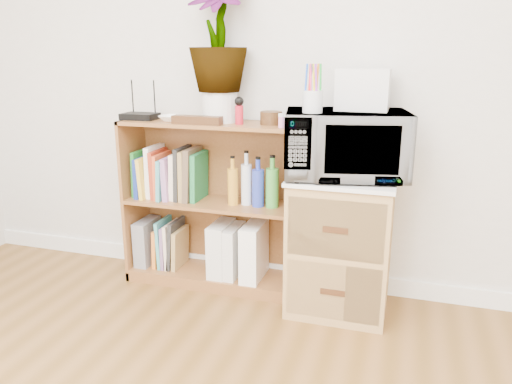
% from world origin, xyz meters
% --- Properties ---
extents(skirting_board, '(4.00, 0.02, 0.10)m').
position_xyz_m(skirting_board, '(0.00, 2.24, 0.05)').
color(skirting_board, white).
rests_on(skirting_board, ground).
extents(bookshelf, '(1.00, 0.30, 0.95)m').
position_xyz_m(bookshelf, '(-0.35, 2.10, 0.47)').
color(bookshelf, brown).
rests_on(bookshelf, ground).
extents(wicker_unit, '(0.50, 0.45, 0.70)m').
position_xyz_m(wicker_unit, '(0.40, 2.02, 0.35)').
color(wicker_unit, '#9E7542').
rests_on(wicker_unit, ground).
extents(microwave, '(0.65, 0.51, 0.32)m').
position_xyz_m(microwave, '(0.40, 2.02, 0.88)').
color(microwave, silver).
rests_on(microwave, wicker_unit).
extents(pen_cup, '(0.09, 0.09, 0.10)m').
position_xyz_m(pen_cup, '(0.25, 1.90, 1.09)').
color(pen_cup, silver).
rests_on(pen_cup, microwave).
extents(small_appliance, '(0.25, 0.21, 0.20)m').
position_xyz_m(small_appliance, '(0.46, 2.09, 1.14)').
color(small_appliance, silver).
rests_on(small_appliance, microwave).
extents(router, '(0.19, 0.13, 0.04)m').
position_xyz_m(router, '(-0.76, 2.08, 0.97)').
color(router, black).
rests_on(router, bookshelf).
extents(white_bowl, '(0.13, 0.13, 0.03)m').
position_xyz_m(white_bowl, '(-0.56, 2.07, 0.97)').
color(white_bowl, white).
rests_on(white_bowl, bookshelf).
extents(plant_pot, '(0.19, 0.19, 0.16)m').
position_xyz_m(plant_pot, '(-0.30, 2.12, 1.03)').
color(plant_pot, silver).
rests_on(plant_pot, bookshelf).
extents(potted_plant, '(0.32, 0.32, 0.57)m').
position_xyz_m(potted_plant, '(-0.30, 2.12, 1.40)').
color(potted_plant, '#317C39').
rests_on(potted_plant, plant_pot).
extents(trinket_box, '(0.27, 0.07, 0.04)m').
position_xyz_m(trinket_box, '(-0.38, 2.00, 0.97)').
color(trinket_box, '#341F0E').
rests_on(trinket_box, bookshelf).
extents(kokeshi_doll, '(0.04, 0.04, 0.10)m').
position_xyz_m(kokeshi_doll, '(-0.16, 2.06, 1.00)').
color(kokeshi_doll, '#B51627').
rests_on(kokeshi_doll, bookshelf).
extents(wooden_bowl, '(0.12, 0.12, 0.07)m').
position_xyz_m(wooden_bowl, '(-0.00, 2.11, 0.98)').
color(wooden_bowl, '#331C0E').
rests_on(wooden_bowl, bookshelf).
extents(paint_jars, '(0.10, 0.04, 0.05)m').
position_xyz_m(paint_jars, '(0.11, 2.01, 0.98)').
color(paint_jars, pink).
rests_on(paint_jars, bookshelf).
extents(file_box, '(0.08, 0.22, 0.27)m').
position_xyz_m(file_box, '(-0.78, 2.10, 0.21)').
color(file_box, gray).
rests_on(file_box, bookshelf).
extents(magazine_holder_left, '(0.10, 0.24, 0.31)m').
position_xyz_m(magazine_holder_left, '(-0.29, 2.09, 0.22)').
color(magazine_holder_left, silver).
rests_on(magazine_holder_left, bookshelf).
extents(magazine_holder_mid, '(0.09, 0.23, 0.29)m').
position_xyz_m(magazine_holder_mid, '(-0.23, 2.09, 0.22)').
color(magazine_holder_mid, silver).
rests_on(magazine_holder_mid, bookshelf).
extents(magazine_holder_right, '(0.10, 0.26, 0.32)m').
position_xyz_m(magazine_holder_right, '(-0.09, 2.09, 0.23)').
color(magazine_holder_right, white).
rests_on(magazine_holder_right, bookshelf).
extents(cookbooks, '(0.41, 0.20, 0.30)m').
position_xyz_m(cookbooks, '(-0.61, 2.10, 0.63)').
color(cookbooks, '#1F7525').
rests_on(cookbooks, bookshelf).
extents(liquor_bottles, '(0.28, 0.07, 0.29)m').
position_xyz_m(liquor_bottles, '(-0.09, 2.10, 0.64)').
color(liquor_bottles, orange).
rests_on(liquor_bottles, bookshelf).
extents(lower_books, '(0.16, 0.19, 0.29)m').
position_xyz_m(lower_books, '(-0.62, 2.10, 0.20)').
color(lower_books, orange).
rests_on(lower_books, bookshelf).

